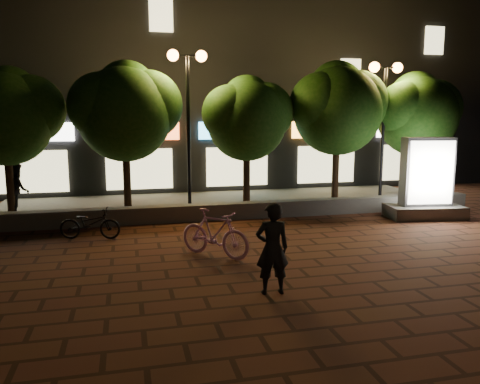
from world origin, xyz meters
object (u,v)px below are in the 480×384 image
object	(u,v)px
tree_right	(338,105)
street_lamp_left	(188,90)
tree_far_left	(7,113)
tree_left	(126,108)
rider	(272,248)
scooter_parked	(90,223)
ad_kiosk	(426,186)
tree_far_right	(418,111)
street_lamp_right	(385,96)
scooter_pink	(215,233)
tree_mid	(248,115)
pedestrian	(18,190)

from	to	relation	value
tree_right	street_lamp_left	bearing A→B (deg)	-177.19
tree_far_left	tree_left	world-z (taller)	tree_left
street_lamp_left	rider	world-z (taller)	street_lamp_left
rider	scooter_parked	distance (m)	5.95
street_lamp_left	ad_kiosk	distance (m)	8.15
tree_far_right	street_lamp_left	distance (m)	8.58
street_lamp_left	scooter_parked	distance (m)	5.42
street_lamp_right	scooter_pink	xyz separation A→B (m)	(-7.09, -5.05, -3.34)
street_lamp_right	tree_left	bearing A→B (deg)	178.32
tree_left	scooter_pink	xyz separation A→B (m)	(1.86, -5.31, -2.89)
tree_far_left	street_lamp_left	bearing A→B (deg)	-2.76
tree_mid	street_lamp_left	distance (m)	2.22
street_lamp_right	rider	xyz separation A→B (m)	(-6.49, -7.53, -3.05)
tree_mid	scooter_pink	world-z (taller)	tree_mid
street_lamp_right	rider	size ratio (longest dim) A/B	2.95
tree_far_right	ad_kiosk	xyz separation A→B (m)	(-1.38, -2.72, -2.34)
tree_far_right	scooter_parked	xyz separation A→B (m)	(-11.54, -2.99, -2.95)
tree_far_left	ad_kiosk	world-z (taller)	tree_far_left
tree_left	street_lamp_left	bearing A→B (deg)	-7.70
street_lamp_left	pedestrian	bearing A→B (deg)	175.26
tree_far_left	rider	size ratio (longest dim) A/B	2.74
tree_far_left	tree_far_right	world-z (taller)	tree_far_right
pedestrian	tree_mid	bearing A→B (deg)	-109.32
tree_far_right	scooter_pink	size ratio (longest dim) A/B	2.60
tree_far_right	scooter_parked	world-z (taller)	tree_far_right
tree_left	tree_mid	distance (m)	4.00
ad_kiosk	rider	distance (m)	8.38
tree_left	pedestrian	distance (m)	4.24
tree_far_left	scooter_pink	distance (m)	8.03
tree_left	pedestrian	xyz separation A→B (m)	(-3.40, 0.18, -2.53)
ad_kiosk	tree_mid	bearing A→B (deg)	152.04
tree_left	street_lamp_right	bearing A→B (deg)	-1.68
scooter_pink	rider	distance (m)	2.57
tree_left	tree_right	size ratio (longest dim) A/B	0.97
tree_far_left	ad_kiosk	distance (m)	13.10
tree_far_left	street_lamp_left	distance (m)	5.50
tree_mid	scooter_pink	xyz separation A→B (m)	(-2.14, -5.31, -2.67)
tree_right	tree_far_right	xyz separation A→B (m)	(3.20, -0.00, -0.20)
tree_mid	scooter_pink	size ratio (longest dim) A/B	2.46
tree_far_right	street_lamp_left	world-z (taller)	street_lamp_left
tree_far_left	pedestrian	world-z (taller)	tree_far_left
street_lamp_left	scooter_pink	size ratio (longest dim) A/B	2.83
tree_mid	scooter_parked	bearing A→B (deg)	-149.26
tree_right	ad_kiosk	distance (m)	4.14
tree_far_left	tree_mid	bearing A→B (deg)	-0.00
tree_far_right	street_lamp_right	size ratio (longest dim) A/B	0.96
ad_kiosk	tree_right	bearing A→B (deg)	123.71
street_lamp_right	tree_far_left	bearing A→B (deg)	178.79
tree_left	tree_right	world-z (taller)	tree_right
tree_far_left	tree_right	distance (m)	10.81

